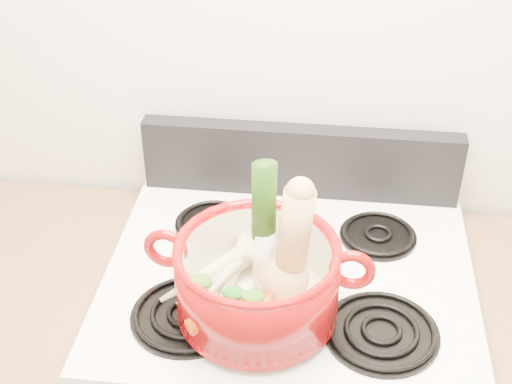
# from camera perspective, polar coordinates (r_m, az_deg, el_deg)

# --- Properties ---
(wall_back) EXTENTS (3.50, 0.02, 2.60)m
(wall_back) POSITION_cam_1_polar(r_m,az_deg,el_deg) (1.64, 4.02, 11.13)
(wall_back) COLOR silver
(wall_back) RESTS_ON floor
(cooktop) EXTENTS (0.78, 0.67, 0.03)m
(cooktop) POSITION_cam_1_polar(r_m,az_deg,el_deg) (1.54, 2.67, -6.79)
(cooktop) COLOR white
(cooktop) RESTS_ON stove_body
(control_backsplash) EXTENTS (0.76, 0.05, 0.18)m
(control_backsplash) POSITION_cam_1_polar(r_m,az_deg,el_deg) (1.72, 3.57, 2.49)
(control_backsplash) COLOR black
(control_backsplash) RESTS_ON cooktop
(burner_front_left) EXTENTS (0.22, 0.22, 0.02)m
(burner_front_left) POSITION_cam_1_polar(r_m,az_deg,el_deg) (1.43, -5.55, -9.70)
(burner_front_left) COLOR black
(burner_front_left) RESTS_ON cooktop
(burner_front_right) EXTENTS (0.22, 0.22, 0.02)m
(burner_front_right) POSITION_cam_1_polar(r_m,az_deg,el_deg) (1.41, 10.01, -10.89)
(burner_front_right) COLOR black
(burner_front_right) RESTS_ON cooktop
(burner_back_left) EXTENTS (0.17, 0.17, 0.02)m
(burner_back_left) POSITION_cam_1_polar(r_m,az_deg,el_deg) (1.65, -3.50, -2.43)
(burner_back_left) COLOR black
(burner_back_left) RESTS_ON cooktop
(burner_back_right) EXTENTS (0.17, 0.17, 0.02)m
(burner_back_right) POSITION_cam_1_polar(r_m,az_deg,el_deg) (1.64, 9.75, -3.35)
(burner_back_right) COLOR black
(burner_back_right) RESTS_ON cooktop
(dutch_oven) EXTENTS (0.33, 0.33, 0.15)m
(dutch_oven) POSITION_cam_1_polar(r_m,az_deg,el_deg) (1.37, 0.10, -7.05)
(dutch_oven) COLOR maroon
(dutch_oven) RESTS_ON burner_front_left
(pot_handle_left) EXTENTS (0.09, 0.03, 0.09)m
(pot_handle_left) POSITION_cam_1_polar(r_m,az_deg,el_deg) (1.37, -7.23, -4.49)
(pot_handle_left) COLOR maroon
(pot_handle_left) RESTS_ON dutch_oven
(pot_handle_right) EXTENTS (0.09, 0.03, 0.09)m
(pot_handle_right) POSITION_cam_1_polar(r_m,az_deg,el_deg) (1.32, 7.72, -6.19)
(pot_handle_right) COLOR maroon
(pot_handle_right) RESTS_ON dutch_oven
(squash) EXTENTS (0.12, 0.10, 0.26)m
(squash) POSITION_cam_1_polar(r_m,az_deg,el_deg) (1.32, 2.33, -4.25)
(squash) COLOR tan
(squash) RESTS_ON dutch_oven
(leek) EXTENTS (0.06, 0.06, 0.30)m
(leek) POSITION_cam_1_polar(r_m,az_deg,el_deg) (1.33, 0.64, -2.72)
(leek) COLOR silver
(leek) RESTS_ON dutch_oven
(ginger) EXTENTS (0.09, 0.08, 0.04)m
(ginger) POSITION_cam_1_polar(r_m,az_deg,el_deg) (1.43, 2.17, -6.23)
(ginger) COLOR tan
(ginger) RESTS_ON dutch_oven
(parsnip_0) EXTENTS (0.07, 0.20, 0.05)m
(parsnip_0) POSITION_cam_1_polar(r_m,az_deg,el_deg) (1.42, -1.87, -6.63)
(parsnip_0) COLOR beige
(parsnip_0) RESTS_ON dutch_oven
(parsnip_1) EXTENTS (0.19, 0.20, 0.07)m
(parsnip_1) POSITION_cam_1_polar(r_m,az_deg,el_deg) (1.40, -2.68, -6.37)
(parsnip_1) COLOR beige
(parsnip_1) RESTS_ON dutch_oven
(parsnip_2) EXTENTS (0.07, 0.17, 0.05)m
(parsnip_2) POSITION_cam_1_polar(r_m,az_deg,el_deg) (1.43, -1.59, -5.46)
(parsnip_2) COLOR #EFE4C2
(parsnip_2) RESTS_ON dutch_oven
(parsnip_3) EXTENTS (0.17, 0.16, 0.06)m
(parsnip_3) POSITION_cam_1_polar(r_m,az_deg,el_deg) (1.39, -4.24, -6.60)
(parsnip_3) COLOR beige
(parsnip_3) RESTS_ON dutch_oven
(parsnip_4) EXTENTS (0.12, 0.19, 0.06)m
(parsnip_4) POSITION_cam_1_polar(r_m,az_deg,el_deg) (1.40, -1.77, -5.85)
(parsnip_4) COLOR beige
(parsnip_4) RESTS_ON dutch_oven
(carrot_0) EXTENTS (0.10, 0.15, 0.04)m
(carrot_0) POSITION_cam_1_polar(r_m,az_deg,el_deg) (1.35, 0.15, -9.47)
(carrot_0) COLOR #DC580B
(carrot_0) RESTS_ON dutch_oven
(carrot_1) EXTENTS (0.14, 0.13, 0.05)m
(carrot_1) POSITION_cam_1_polar(r_m,az_deg,el_deg) (1.34, -2.54, -9.36)
(carrot_1) COLOR red
(carrot_1) RESTS_ON dutch_oven
(carrot_2) EXTENTS (0.06, 0.17, 0.04)m
(carrot_2) POSITION_cam_1_polar(r_m,az_deg,el_deg) (1.34, 0.82, -9.02)
(carrot_2) COLOR #D45E0A
(carrot_2) RESTS_ON dutch_oven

